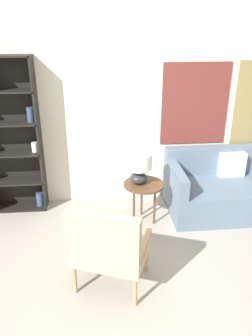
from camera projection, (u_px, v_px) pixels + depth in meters
ground_plane at (134, 300)px, 3.07m from camera, size 14.00×14.00×0.00m
wall_back at (122, 107)px, 4.38m from camera, size 6.40×0.08×2.70m
armchair at (108, 246)px, 2.99m from camera, size 0.83×0.77×0.91m
couch at (233, 188)px, 4.50m from camera, size 1.80×0.92×0.81m
side_table at (144, 188)px, 4.12m from camera, size 0.51×0.51×0.54m
table_lamp at (139, 165)px, 4.02m from camera, size 0.32×0.32×0.40m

